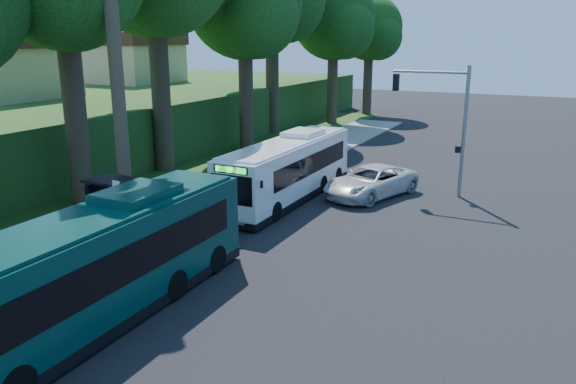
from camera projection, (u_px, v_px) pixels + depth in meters
The scene contains 14 objects.
ground at pixel (302, 241), 23.93m from camera, with size 140.00×140.00×0.00m, color black.
sidewalk at pixel (164, 216), 27.02m from camera, with size 4.50×70.00×0.12m, color gray.
red_curb at pixel (147, 251), 22.58m from camera, with size 0.25×30.00×0.13m, color maroon.
grass_verge at pixel (141, 181), 33.77m from camera, with size 8.00×70.00×0.06m, color #234719.
bus_shelter at pixel (121, 196), 24.06m from camera, with size 3.20×1.51×2.55m.
stop_sign_pole at pixel (118, 209), 21.34m from camera, with size 0.35×0.06×3.17m.
traffic_signal_pole at pixel (446, 114), 29.78m from camera, with size 4.10×0.30×7.00m.
hillside_backdrop at pixel (95, 110), 47.52m from camera, with size 24.00×60.00×8.80m.
tree_2 at pixel (246, 7), 40.01m from camera, with size 8.82×8.40×15.12m.
tree_4 at pixel (335, 22), 53.83m from camera, with size 8.40×8.00×14.14m.
tree_5 at pixel (370, 31), 60.54m from camera, with size 7.35×7.00×12.86m.
white_bus at pixel (289, 168), 29.77m from camera, with size 2.49×11.47×3.42m.
teal_bus at pixel (98, 265), 16.81m from camera, with size 2.78×12.39×3.69m.
pickup at pixel (371, 181), 30.44m from camera, with size 2.72×5.90×1.64m, color silver.
Camera 1 is at (9.41, -20.45, 8.40)m, focal length 35.00 mm.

